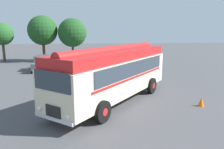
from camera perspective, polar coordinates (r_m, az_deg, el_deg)
The scene contains 10 objects.
ground_plane at distance 14.29m, azimuth -2.35°, elevation -6.46°, with size 120.00×120.00×0.00m, color #474749.
vintage_bus at distance 13.49m, azimuth 0.60°, elevation 0.78°, with size 8.20×9.40×3.49m.
car_near_left at distance 25.39m, azimuth -17.67°, elevation 2.93°, with size 2.11×4.27×1.66m.
car_mid_left at distance 25.45m, azimuth -10.95°, elevation 3.28°, with size 1.97×4.20×1.66m.
car_mid_right at distance 24.56m, azimuth -4.65°, elevation 3.16°, with size 2.28×4.35×1.66m.
car_far_right at distance 24.99m, azimuth 1.23°, elevation 3.34°, with size 2.11×4.27×1.66m.
tree_far_left at distance 34.50m, azimuth -26.96°, elevation 9.35°, with size 3.22×3.10×5.40m.
tree_left_of_centre at distance 32.72m, azimuth -17.49°, elevation 10.86°, with size 4.12×4.12×6.42m.
tree_centre at distance 31.98m, azimuth -10.23°, elevation 10.78°, with size 4.03×4.03×6.07m.
traffic_cone at distance 13.98m, azimuth 22.27°, elevation -6.57°, with size 0.36×0.36×0.55m, color orange.
Camera 1 is at (-0.76, -13.57, 4.41)m, focal length 35.00 mm.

